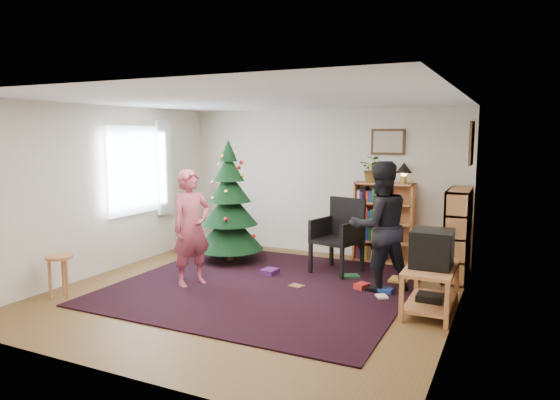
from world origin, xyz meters
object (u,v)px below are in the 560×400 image
at_px(person_by_chair, 380,226).
at_px(table_lamp, 404,169).
at_px(stool, 59,265).
at_px(person_standing, 192,228).
at_px(bookshelf_back, 384,222).
at_px(picture_right, 472,143).
at_px(armchair, 339,232).
at_px(potted_plant, 373,169).
at_px(christmas_tree, 229,211).
at_px(tv_stand, 431,285).
at_px(crt_tv, 432,248).
at_px(bookshelf_right, 458,233).
at_px(picture_back, 388,142).

height_order(person_by_chair, table_lamp, person_by_chair).
height_order(stool, table_lamp, table_lamp).
bearing_deg(person_standing, bookshelf_back, -17.53).
bearing_deg(table_lamp, picture_right, -29.86).
xyz_separation_m(armchair, person_standing, (-1.61, -1.53, 0.19)).
xyz_separation_m(picture_right, stool, (-4.60, -2.98, -1.52)).
bearing_deg(armchair, potted_plant, 88.19).
height_order(christmas_tree, armchair, christmas_tree).
xyz_separation_m(armchair, person_by_chair, (0.77, -0.64, 0.25)).
bearing_deg(tv_stand, picture_right, 80.35).
bearing_deg(person_by_chair, stool, -7.68).
xyz_separation_m(crt_tv, armchair, (-1.53, 1.21, -0.16)).
distance_m(armchair, stool, 3.90).
height_order(christmas_tree, person_by_chair, christmas_tree).
xyz_separation_m(person_standing, table_lamp, (2.36, 2.40, 0.72)).
height_order(picture_right, christmas_tree, picture_right).
distance_m(bookshelf_right, armchair, 1.70).
xyz_separation_m(crt_tv, potted_plant, (-1.27, 2.09, 0.75)).
xyz_separation_m(picture_back, person_standing, (-2.07, -2.54, -1.15)).
bearing_deg(picture_right, picture_back, 151.31).
bearing_deg(christmas_tree, person_standing, -81.19).
distance_m(christmas_tree, crt_tv, 3.49).
height_order(picture_back, bookshelf_right, picture_back).
height_order(bookshelf_back, table_lamp, table_lamp).
distance_m(tv_stand, armchair, 1.97).
bearing_deg(christmas_tree, armchair, 6.08).
distance_m(picture_right, crt_tv, 1.93).
bearing_deg(bookshelf_back, crt_tv, -62.88).
distance_m(crt_tv, person_by_chair, 0.96).
relative_size(armchair, stool, 2.03).
distance_m(potted_plant, table_lamp, 0.50).
relative_size(bookshelf_back, table_lamp, 3.88).
height_order(picture_right, table_lamp, picture_right).
bearing_deg(armchair, stool, -121.67).
relative_size(person_by_chair, table_lamp, 5.15).
xyz_separation_m(person_by_chair, table_lamp, (-0.01, 1.51, 0.66)).
height_order(person_standing, table_lamp, table_lamp).
bearing_deg(stool, picture_right, 32.96).
bearing_deg(bookshelf_right, christmas_tree, 99.75).
height_order(tv_stand, potted_plant, potted_plant).
distance_m(bookshelf_right, table_lamp, 1.33).
xyz_separation_m(tv_stand, table_lamp, (-0.77, 2.09, 1.20)).
height_order(bookshelf_back, stool, bookshelf_back).
xyz_separation_m(tv_stand, person_standing, (-3.14, -0.31, 0.47)).
bearing_deg(armchair, bookshelf_right, 28.24).
relative_size(bookshelf_right, armchair, 1.16).
distance_m(bookshelf_back, table_lamp, 0.91).
relative_size(picture_right, bookshelf_back, 0.46).
bearing_deg(stool, potted_plant, 49.31).
bearing_deg(person_standing, table_lamp, -21.40).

